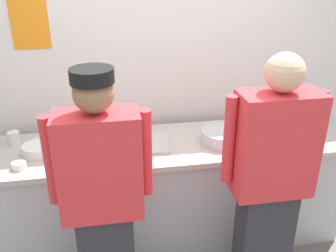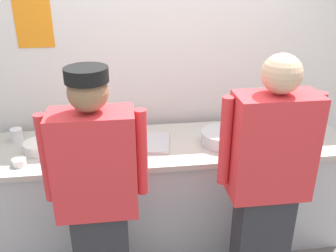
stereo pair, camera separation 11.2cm
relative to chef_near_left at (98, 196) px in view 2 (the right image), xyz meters
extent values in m
cube|color=silver|center=(0.50, 1.14, 0.44)|extent=(4.39, 0.10, 2.66)
cube|color=orange|center=(-0.46, 1.09, 0.87)|extent=(0.27, 0.01, 0.43)
cube|color=#B2B2B7|center=(0.50, 0.66, -0.47)|extent=(2.74, 0.65, 0.84)
cube|color=#B7B2A8|center=(0.50, 0.66, -0.03)|extent=(2.80, 0.71, 0.04)
cube|color=red|center=(0.00, 0.00, 0.22)|extent=(0.47, 0.24, 0.63)
cylinder|color=red|center=(-0.27, 0.04, 0.25)|extent=(0.07, 0.07, 0.54)
cylinder|color=red|center=(0.27, 0.04, 0.25)|extent=(0.07, 0.07, 0.54)
sphere|color=#8C6647|center=(0.00, 0.00, 0.65)|extent=(0.22, 0.22, 0.22)
cylinder|color=black|center=(0.00, 0.00, 0.74)|extent=(0.23, 0.23, 0.08)
cube|color=#2D2D33|center=(1.04, -0.01, -0.48)|extent=(0.34, 0.20, 0.83)
cube|color=red|center=(1.04, -0.01, 0.26)|extent=(0.48, 0.24, 0.66)
cylinder|color=red|center=(0.76, 0.03, 0.29)|extent=(0.07, 0.07, 0.56)
cylinder|color=red|center=(1.31, 0.03, 0.29)|extent=(0.07, 0.07, 0.56)
sphere|color=tan|center=(1.04, -0.01, 0.71)|extent=(0.22, 0.22, 0.22)
cylinder|color=white|center=(-0.45, 0.65, -0.01)|extent=(0.22, 0.22, 0.01)
cylinder|color=white|center=(-0.45, 0.65, 0.01)|extent=(0.22, 0.22, 0.01)
cylinder|color=white|center=(-0.45, 0.65, 0.02)|extent=(0.22, 0.22, 0.01)
cylinder|color=white|center=(-0.45, 0.65, 0.03)|extent=(0.22, 0.22, 0.01)
cylinder|color=white|center=(-0.45, 0.65, 0.04)|extent=(0.22, 0.22, 0.01)
cylinder|color=white|center=(-0.45, 0.65, 0.05)|extent=(0.22, 0.22, 0.01)
cylinder|color=white|center=(1.52, 0.62, -0.01)|extent=(0.25, 0.25, 0.01)
cylinder|color=white|center=(1.52, 0.62, 0.01)|extent=(0.25, 0.25, 0.01)
cylinder|color=white|center=(1.52, 0.62, 0.02)|extent=(0.25, 0.25, 0.01)
cylinder|color=white|center=(1.52, 0.62, 0.03)|extent=(0.25, 0.25, 0.01)
cylinder|color=white|center=(1.52, 0.62, 0.04)|extent=(0.25, 0.25, 0.01)
cylinder|color=#B7BABF|center=(0.91, 0.59, 0.04)|extent=(0.33, 0.33, 0.10)
cube|color=#B7BABF|center=(0.25, 0.67, 0.00)|extent=(0.55, 0.40, 0.02)
cylinder|color=red|center=(1.12, 0.48, 0.07)|extent=(0.06, 0.06, 0.15)
cone|color=red|center=(1.12, 0.48, 0.16)|extent=(0.05, 0.05, 0.04)
cylinder|color=#E5E066|center=(-0.09, 0.65, 0.06)|extent=(0.05, 0.05, 0.14)
cone|color=#E5E066|center=(-0.09, 0.65, 0.15)|extent=(0.05, 0.05, 0.04)
cylinder|color=white|center=(1.51, 0.85, 0.01)|extent=(0.09, 0.09, 0.05)
cylinder|color=orange|center=(1.51, 0.85, 0.03)|extent=(0.08, 0.08, 0.01)
cylinder|color=white|center=(-0.18, 0.82, 0.01)|extent=(0.09, 0.09, 0.04)
cylinder|color=orange|center=(-0.18, 0.82, 0.02)|extent=(0.07, 0.07, 0.01)
cylinder|color=white|center=(-0.54, 0.45, 0.01)|extent=(0.09, 0.09, 0.05)
cylinder|color=gold|center=(-0.54, 0.45, 0.03)|extent=(0.08, 0.08, 0.01)
cylinder|color=white|center=(-0.65, 0.84, 0.04)|extent=(0.09, 0.09, 0.10)
cube|color=#B7BABF|center=(1.56, 0.74, -0.01)|extent=(0.19, 0.03, 0.01)
cube|color=black|center=(1.42, 0.74, 0.00)|extent=(0.09, 0.03, 0.02)
camera|label=1|loc=(0.07, -1.83, 1.28)|focal=39.66mm
camera|label=2|loc=(0.18, -1.85, 1.28)|focal=39.66mm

